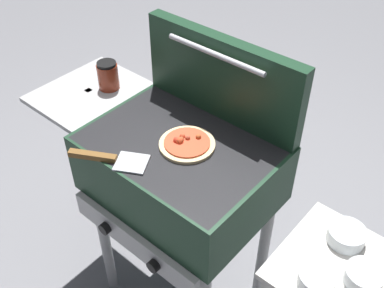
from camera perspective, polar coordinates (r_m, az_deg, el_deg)
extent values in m
cube|color=#193823|center=(1.61, -1.35, -3.04)|extent=(0.64, 0.48, 0.24)
cube|color=black|center=(1.53, -1.42, 0.11)|extent=(0.61, 0.46, 0.01)
cube|color=#ADADAD|center=(1.83, -12.75, 6.33)|extent=(0.32, 0.41, 0.02)
cube|color=#ADADAD|center=(1.89, -12.27, 3.55)|extent=(0.02, 0.02, 0.24)
cube|color=#ADADAD|center=(1.62, -7.33, -12.06)|extent=(0.58, 0.02, 0.10)
cylinder|color=black|center=(1.68, -10.80, -10.31)|extent=(0.04, 0.02, 0.04)
cylinder|color=black|center=(1.56, -4.84, -14.93)|extent=(0.04, 0.02, 0.04)
cylinder|color=#ADADAD|center=(2.00, -10.78, -11.75)|extent=(0.04, 0.04, 0.66)
cylinder|color=#ADADAD|center=(2.16, -3.17, -5.87)|extent=(0.04, 0.04, 0.66)
cylinder|color=#ADADAD|center=(1.95, 8.81, -13.31)|extent=(0.04, 0.04, 0.66)
cube|color=#193823|center=(1.58, 3.76, 8.23)|extent=(0.63, 0.05, 0.30)
cylinder|color=#B7B7BC|center=(1.49, 2.86, 11.12)|extent=(0.38, 0.02, 0.02)
cylinder|color=beige|center=(1.51, -0.70, -0.12)|extent=(0.19, 0.19, 0.01)
cylinder|color=#D14C2D|center=(1.50, -0.71, 0.14)|extent=(0.15, 0.15, 0.01)
sphere|color=#A64F2C|center=(1.51, -1.34, 0.60)|extent=(0.02, 0.02, 0.02)
sphere|color=#EC4028|center=(1.50, -1.83, 0.46)|extent=(0.02, 0.02, 0.02)
sphere|color=#BE4E33|center=(1.51, -0.55, 0.79)|extent=(0.02, 0.02, 0.02)
sphere|color=#C05428|center=(1.52, 0.81, 0.91)|extent=(0.02, 0.02, 0.02)
sphere|color=#D04F2F|center=(1.52, -1.22, 1.02)|extent=(0.02, 0.02, 0.02)
sphere|color=#CB4724|center=(1.50, -1.56, 0.38)|extent=(0.03, 0.03, 0.03)
cylinder|color=maroon|center=(1.80, -10.41, 8.26)|extent=(0.08, 0.08, 0.10)
cylinder|color=black|center=(1.77, -10.63, 9.79)|extent=(0.07, 0.07, 0.01)
cube|color=#B7BABF|center=(1.46, -7.53, -2.33)|extent=(0.13, 0.13, 0.01)
cube|color=brown|center=(1.50, -12.28, -1.45)|extent=(0.15, 0.10, 0.02)
cube|color=beige|center=(1.42, 19.68, -15.42)|extent=(0.44, 0.36, 0.02)
cylinder|color=beige|center=(1.85, 13.58, -16.30)|extent=(0.04, 0.04, 0.75)
cylinder|color=silver|center=(1.39, 20.64, -15.19)|extent=(0.11, 0.11, 0.04)
cylinder|color=#4C7533|center=(1.40, 20.57, -15.34)|extent=(0.09, 0.09, 0.02)
cylinder|color=silver|center=(1.35, 15.25, -15.99)|extent=(0.10, 0.10, 0.04)
cylinder|color=#996B47|center=(1.35, 15.20, -16.15)|extent=(0.08, 0.08, 0.02)
cylinder|color=silver|center=(1.47, 18.69, -10.72)|extent=(0.11, 0.11, 0.04)
cylinder|color=maroon|center=(1.47, 18.64, -10.89)|extent=(0.09, 0.09, 0.02)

